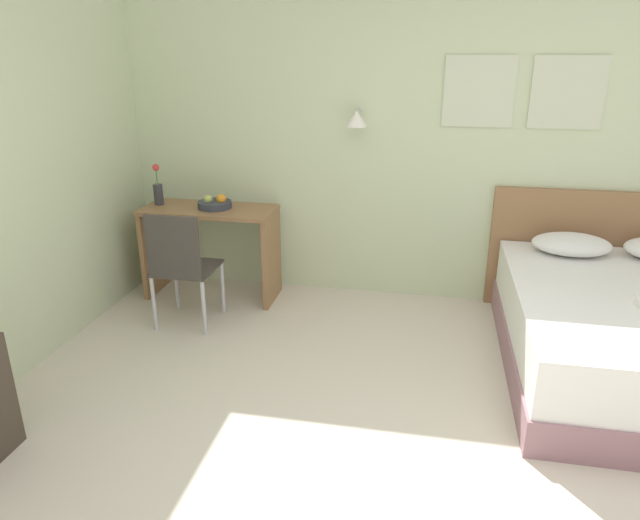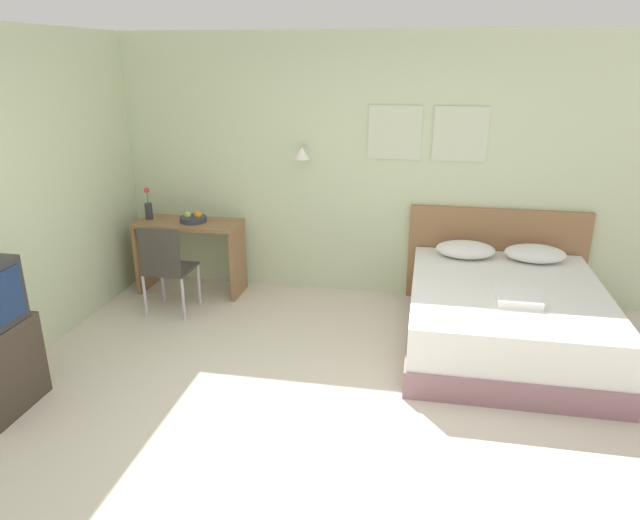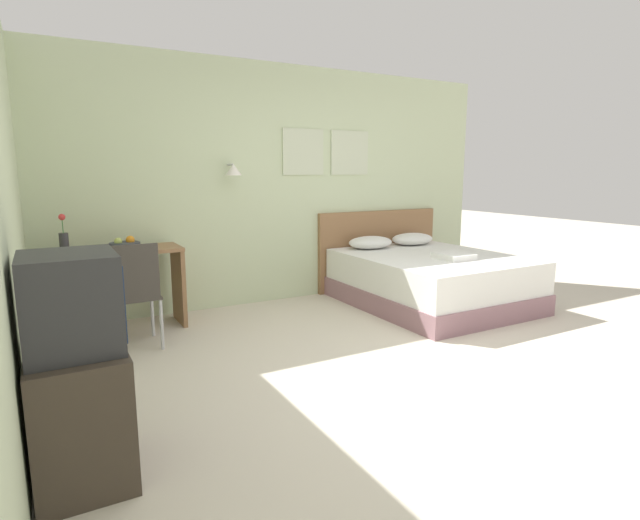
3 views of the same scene
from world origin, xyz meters
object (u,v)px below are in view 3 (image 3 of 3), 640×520
Objects in this scene: folded_towel_near_foot at (454,256)px; desk_chair at (132,289)px; pillow_left at (370,242)px; bed at (431,280)px; television at (71,302)px; flower_vase at (64,239)px; headboard at (378,249)px; tv_stand at (81,414)px; desk at (121,275)px; fruit_bowl at (125,245)px; pillow_right at (412,239)px.

desk_chair reaches higher than folded_towel_near_foot.
bed is at bearing -66.30° from pillow_left.
flower_vase is at bearing 88.39° from television.
headboard is 4.53m from tv_stand.
flower_vase is (-3.64, 1.02, 0.30)m from folded_towel_near_foot.
folded_towel_near_foot is at bearing 19.98° from television.
desk is 2.36× the size of television.
pillow_left is 2.05× the size of fruit_bowl.
tv_stand is (-0.07, -2.37, -0.57)m from flower_vase.
pillow_right is (0.64, 0.00, 0.00)m from pillow_left.
folded_towel_near_foot is at bearing -83.16° from bed.
fruit_bowl is (0.05, 0.62, 0.28)m from desk_chair.
bed is 5.70× the size of folded_towel_near_foot.
desk_chair is at bearing -169.49° from pillow_right.
fruit_bowl is 2.47m from tv_stand.
pillow_right is 1.07m from folded_towel_near_foot.
desk is at bearing 162.63° from folded_towel_near_foot.
television is at bearing -144.09° from headboard.
television is at bearing -102.29° from desk.
headboard is 4.55m from television.
fruit_bowl is at bearing 10.55° from desk.
headboard is 1.93× the size of desk_chair.
flower_vase is at bearing -175.42° from headboard.
desk_chair is 3.29× the size of fruit_bowl.
desk is at bearing 77.64° from tv_stand.
desk_chair is at bearing -163.65° from headboard.
pillow_left is at bearing 35.38° from television.
headboard is 3.13m from fruit_bowl.
bed is 4.26× the size of television.
fruit_bowl reaches higher than tv_stand.
desk_chair is at bearing -94.43° from fruit_bowl.
headboard is 5.17× the size of flower_vase.
pillow_right is at bearing 0.00° from pillow_left.
headboard is 0.45m from pillow_left.
headboard reaches higher than bed.
pillow_left is 1.64× the size of folded_towel_near_foot.
television is (0.00, 0.00, 0.56)m from tv_stand.
folded_towel_near_foot is at bearing -17.37° from desk.
pillow_right is at bearing 0.35° from fruit_bowl.
headboard is at bearing 4.58° from flower_vase.
television reaches higher than pillow_left.
flower_vase is at bearing 177.09° from desk.
pillow_left is at bearing -138.98° from headboard.
folded_towel_near_foot is at bearing -105.57° from pillow_right.
headboard is 3.11× the size of pillow_right.
flower_vase reaches higher than pillow_left.
television is at bearing -103.49° from fruit_bowl.
pillow_left is at bearing 12.83° from desk_chair.
folded_towel_near_foot is 0.75× the size of television.
television reaches higher than folded_towel_near_foot.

